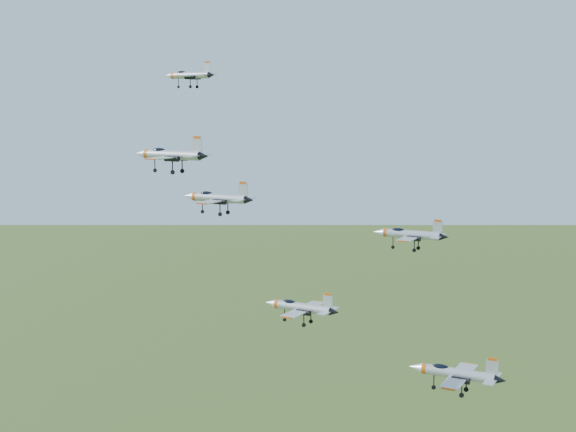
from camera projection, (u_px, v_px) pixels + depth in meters
The scene contains 6 objects.
jet_lead at pixel (189, 75), 146.17m from camera, with size 11.32×9.37×3.03m.
jet_left_high at pixel (217, 198), 126.21m from camera, with size 13.00×10.83×3.47m.
jet_right_high at pixel (170, 155), 101.04m from camera, with size 11.40×9.47×3.04m.
jet_left_low at pixel (409, 234), 117.93m from camera, with size 11.56×9.67×3.09m.
jet_right_low at pixel (300, 307), 105.45m from camera, with size 11.08×9.19×2.96m.
jet_trail at pixel (455, 373), 109.12m from camera, with size 13.58×11.33×3.63m.
Camera 1 is at (71.45, -97.21, 154.46)m, focal length 50.00 mm.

